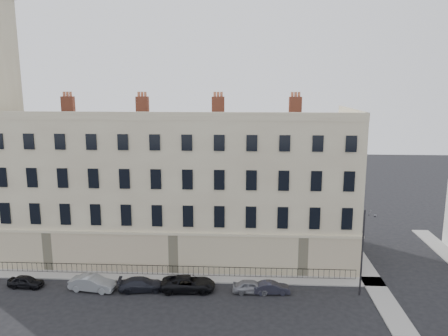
{
  "coord_description": "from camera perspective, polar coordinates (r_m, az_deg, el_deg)",
  "views": [
    {
      "loc": [
        1.09,
        -33.8,
        18.5
      ],
      "look_at": [
        -1.28,
        10.0,
        9.83
      ],
      "focal_mm": 35.0,
      "sensor_mm": 36.0,
      "label": 1
    }
  ],
  "objects": [
    {
      "name": "car_a",
      "position": [
        45.1,
        -24.46,
        -13.35
      ],
      "size": [
        3.28,
        1.48,
        1.09
      ],
      "primitive_type": "imported",
      "rotation": [
        0.0,
        0.0,
        1.51
      ],
      "color": "black",
      "rests_on": "ground"
    },
    {
      "name": "streetlamp",
      "position": [
        40.13,
        17.72,
        -10.01
      ],
      "size": [
        0.75,
        1.62,
        7.87
      ],
      "rotation": [
        0.0,
        0.0,
        -0.37
      ],
      "color": "#2D2C31",
      "rests_on": "ground"
    },
    {
      "name": "car_e",
      "position": [
        40.38,
        3.64,
        -15.19
      ],
      "size": [
        3.43,
        1.43,
        1.16
      ],
      "primitive_type": "imported",
      "rotation": [
        0.0,
        0.0,
        1.59
      ],
      "color": "gray",
      "rests_on": "ground"
    },
    {
      "name": "car_f",
      "position": [
        40.43,
        6.23,
        -15.28
      ],
      "size": [
        3.29,
        1.33,
        1.06
      ],
      "primitive_type": "imported",
      "rotation": [
        0.0,
        0.0,
        1.64
      ],
      "color": "#23232E",
      "rests_on": "ground"
    },
    {
      "name": "car_d",
      "position": [
        40.75,
        -4.67,
        -14.81
      ],
      "size": [
        4.96,
        2.5,
        1.34
      ],
      "primitive_type": "imported",
      "rotation": [
        0.0,
        0.0,
        1.63
      ],
      "color": "black",
      "rests_on": "ground"
    },
    {
      "name": "railings",
      "position": [
        43.69,
        -6.7,
        -13.16
      ],
      "size": [
        35.0,
        0.04,
        0.96
      ],
      "color": "black",
      "rests_on": "ground"
    },
    {
      "name": "ground",
      "position": [
        38.55,
        1.14,
        -17.51
      ],
      "size": [
        160.0,
        160.0,
        0.0
      ],
      "primitive_type": "plane",
      "color": "black",
      "rests_on": "ground"
    },
    {
      "name": "car_b",
      "position": [
        42.35,
        -16.8,
        -14.21
      ],
      "size": [
        4.29,
        1.97,
        1.37
      ],
      "primitive_type": "imported",
      "rotation": [
        0.0,
        0.0,
        1.44
      ],
      "color": "gray",
      "rests_on": "ground"
    },
    {
      "name": "car_c",
      "position": [
        41.31,
        -10.69,
        -14.7
      ],
      "size": [
        4.34,
        2.22,
        1.21
      ],
      "primitive_type": "imported",
      "rotation": [
        0.0,
        0.0,
        1.7
      ],
      "color": "black",
      "rests_on": "ground"
    },
    {
      "name": "pavement_terrace",
      "position": [
        44.37,
        -12.02,
        -13.64
      ],
      "size": [
        48.0,
        2.0,
        0.12
      ],
      "primitive_type": "cube",
      "color": "gray",
      "rests_on": "ground"
    },
    {
      "name": "terrace",
      "position": [
        47.6,
        -5.52,
        -2.24
      ],
      "size": [
        36.22,
        12.22,
        17.0
      ],
      "color": "#BAAB8A",
      "rests_on": "ground"
    },
    {
      "name": "pavement_east_return",
      "position": [
        47.21,
        17.87,
        -12.38
      ],
      "size": [
        2.0,
        24.0,
        0.12
      ],
      "primitive_type": "cube",
      "color": "gray",
      "rests_on": "ground"
    }
  ]
}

